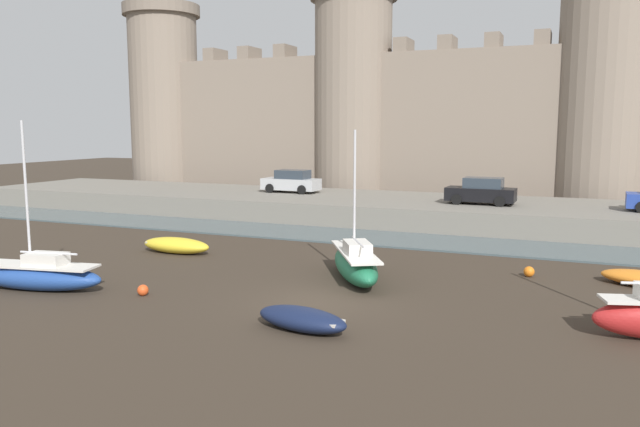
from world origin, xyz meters
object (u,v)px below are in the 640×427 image
at_px(mooring_buoy_off_centre, 143,290).
at_px(car_quay_west, 291,182).
at_px(car_quay_east, 481,191).
at_px(mooring_buoy_mid_mud, 529,272).
at_px(rowboat_midflat_centre, 302,319).
at_px(sailboat_foreground_left, 355,263).
at_px(rowboat_midflat_left, 176,245).
at_px(sailboat_near_channel_right, 38,275).

relative_size(mooring_buoy_off_centre, car_quay_west, 0.10).
relative_size(mooring_buoy_off_centre, car_quay_east, 0.10).
height_order(car_quay_west, car_quay_east, same).
xyz_separation_m(mooring_buoy_mid_mud, car_quay_east, (-3.76, 12.32, 1.97)).
bearing_deg(rowboat_midflat_centre, sailboat_foreground_left, 95.28).
distance_m(sailboat_foreground_left, mooring_buoy_mid_mud, 7.16).
relative_size(sailboat_foreground_left, mooring_buoy_off_centre, 14.68).
xyz_separation_m(sailboat_foreground_left, rowboat_midflat_left, (-9.82, 1.76, -0.29)).
relative_size(rowboat_midflat_centre, sailboat_near_channel_right, 0.51).
relative_size(sailboat_foreground_left, rowboat_midflat_left, 1.63).
distance_m(rowboat_midflat_centre, mooring_buoy_mid_mud, 11.33).
distance_m(rowboat_midflat_left, car_quay_west, 15.76).
distance_m(mooring_buoy_mid_mud, car_quay_east, 13.03).
height_order(mooring_buoy_mid_mud, car_quay_west, car_quay_west).
bearing_deg(mooring_buoy_off_centre, sailboat_near_channel_right, -168.65).
xyz_separation_m(rowboat_midflat_centre, mooring_buoy_off_centre, (-6.94, 1.35, -0.17)).
xyz_separation_m(rowboat_midflat_left, mooring_buoy_mid_mud, (16.19, 1.49, -0.18)).
bearing_deg(sailboat_foreground_left, rowboat_midflat_centre, -84.72).
bearing_deg(car_quay_east, car_quay_west, 172.44).
distance_m(sailboat_foreground_left, car_quay_west, 20.62).
xyz_separation_m(rowboat_midflat_left, mooring_buoy_off_centre, (3.49, -6.92, -0.19)).
relative_size(rowboat_midflat_left, mooring_buoy_off_centre, 9.00).
xyz_separation_m(sailboat_foreground_left, rowboat_midflat_centre, (0.60, -6.50, -0.31)).
bearing_deg(mooring_buoy_mid_mud, mooring_buoy_off_centre, -146.48).
height_order(mooring_buoy_mid_mud, car_quay_east, car_quay_east).
bearing_deg(car_quay_east, rowboat_midflat_centre, -95.18).
xyz_separation_m(sailboat_foreground_left, mooring_buoy_mid_mud, (6.36, 3.25, -0.47)).
xyz_separation_m(mooring_buoy_mid_mud, mooring_buoy_off_centre, (-12.70, -8.41, -0.01)).
height_order(sailboat_foreground_left, mooring_buoy_mid_mud, sailboat_foreground_left).
bearing_deg(car_quay_west, sailboat_near_channel_right, -88.74).
bearing_deg(mooring_buoy_off_centre, mooring_buoy_mid_mud, 33.52).
bearing_deg(rowboat_midflat_left, sailboat_foreground_left, -10.17).
relative_size(sailboat_near_channel_right, mooring_buoy_mid_mud, 14.63).
xyz_separation_m(rowboat_midflat_left, sailboat_near_channel_right, (-0.65, -7.75, 0.19)).
height_order(sailboat_foreground_left, rowboat_midflat_centre, sailboat_foreground_left).
height_order(mooring_buoy_off_centre, car_quay_west, car_quay_west).
height_order(rowboat_midflat_centre, car_quay_west, car_quay_west).
distance_m(sailboat_near_channel_right, mooring_buoy_mid_mud, 19.21).
bearing_deg(sailboat_near_channel_right, car_quay_west, 91.26).
bearing_deg(mooring_buoy_mid_mud, car_quay_east, 106.98).
bearing_deg(rowboat_midflat_centre, car_quay_west, 115.89).
xyz_separation_m(car_quay_west, car_quay_east, (13.60, -1.80, 0.00)).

